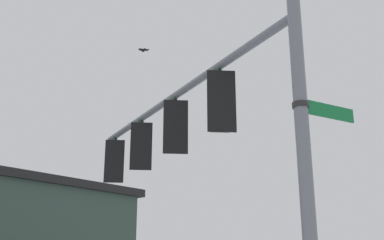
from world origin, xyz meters
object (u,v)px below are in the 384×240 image
object	(u,v)px
street_name_sign	(318,109)
traffic_light_arm_end	(115,162)
traffic_light_mid_inner	(175,129)
traffic_light_mid_outer	(141,148)
bird_flying	(144,50)
traffic_light_nearest_pole	(220,104)

from	to	relation	value
street_name_sign	traffic_light_arm_end	bearing A→B (deg)	116.81
traffic_light_mid_inner	traffic_light_arm_end	world-z (taller)	same
traffic_light_mid_inner	traffic_light_mid_outer	world-z (taller)	same
traffic_light_arm_end	bird_flying	size ratio (longest dim) A/B	3.67
traffic_light_nearest_pole	traffic_light_arm_end	bearing A→B (deg)	114.40
traffic_light_mid_outer	traffic_light_arm_end	distance (m)	1.86
bird_flying	traffic_light_mid_outer	bearing A→B (deg)	-88.37
traffic_light_mid_inner	street_name_sign	world-z (taller)	traffic_light_mid_inner
traffic_light_mid_inner	bird_flying	xyz separation A→B (m)	(-0.84, 4.22, 3.93)
traffic_light_nearest_pole	traffic_light_mid_outer	distance (m)	3.73
traffic_light_arm_end	street_name_sign	xyz separation A→B (m)	(3.53, -6.99, -0.73)
bird_flying	traffic_light_arm_end	bearing A→B (deg)	-130.10
traffic_light_nearest_pole	street_name_sign	world-z (taller)	traffic_light_nearest_pole
traffic_light_mid_inner	bird_flying	distance (m)	5.83
traffic_light_mid_outer	traffic_light_arm_end	xyz separation A→B (m)	(-0.77, 1.70, 0.00)
traffic_light_mid_outer	street_name_sign	world-z (taller)	traffic_light_mid_outer
street_name_sign	bird_flying	xyz separation A→B (m)	(-2.83, 7.82, 4.66)
traffic_light_mid_inner	street_name_sign	distance (m)	4.17
traffic_light_mid_outer	traffic_light_arm_end	size ratio (longest dim) A/B	1.00
traffic_light_mid_outer	street_name_sign	size ratio (longest dim) A/B	1.18
traffic_light_nearest_pole	bird_flying	size ratio (longest dim) A/B	3.67
traffic_light_mid_inner	street_name_sign	bearing A→B (deg)	-61.00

